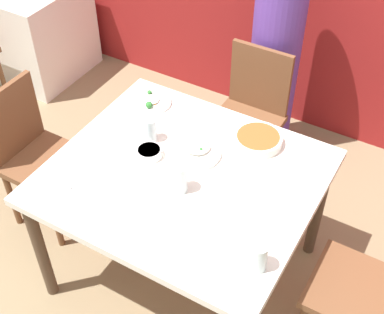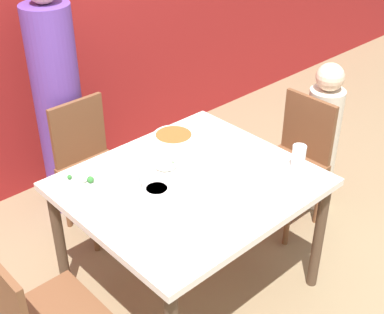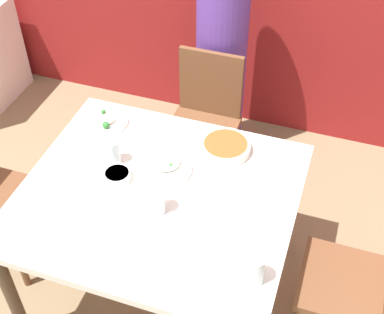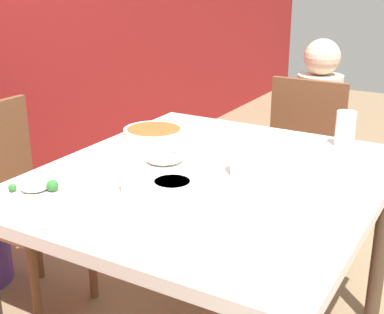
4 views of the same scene
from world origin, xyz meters
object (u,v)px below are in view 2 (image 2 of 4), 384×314
plate_rice_adult (82,180)px  glass_water_tall (208,174)px  chair_child_spot (294,158)px  person_adult (59,108)px  person_child (321,141)px  chair_adult_spot (91,163)px  bowl_curry (174,138)px

plate_rice_adult → glass_water_tall: 0.65m
plate_rice_adult → chair_child_spot: bearing=-14.3°
plate_rice_adult → person_adult: bearing=66.4°
person_adult → plate_rice_adult: person_adult is taller
chair_child_spot → person_child: (0.29, 0.00, 0.01)m
person_child → glass_water_tall: (-1.20, -0.12, 0.33)m
person_adult → chair_adult_spot: bearing=-90.0°
person_child → plate_rice_adult: person_child is taller
bowl_curry → person_child: bearing=-18.5°
chair_child_spot → glass_water_tall: 0.98m
glass_water_tall → chair_adult_spot: bearing=95.5°
chair_child_spot → glass_water_tall: glass_water_tall is taller
chair_child_spot → person_adult: size_ratio=0.54×
person_child → glass_water_tall: bearing=-174.4°
chair_child_spot → person_child: 0.29m
chair_adult_spot → person_child: person_child is taller
chair_child_spot → bowl_curry: 0.86m
plate_rice_adult → glass_water_tall: bearing=-45.6°
bowl_curry → plate_rice_adult: plate_rice_adult is taller
person_child → chair_child_spot: bearing=-180.0°
chair_child_spot → bowl_curry: (-0.74, 0.34, 0.30)m
person_child → bowl_curry: person_child is taller
chair_child_spot → glass_water_tall: size_ratio=6.08×
bowl_curry → plate_rice_adult: (-0.63, 0.01, -0.01)m
chair_child_spot → person_adult: (-1.00, 1.18, 0.28)m
chair_adult_spot → bowl_curry: 0.64m
glass_water_tall → plate_rice_adult: bearing=134.4°
person_adult → bowl_curry: bearing=-72.3°
chair_adult_spot → plate_rice_adult: bearing=-125.7°
chair_adult_spot → chair_child_spot: 1.31m
person_child → bowl_curry: 1.12m
chair_adult_spot → plate_rice_adult: size_ratio=4.18×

